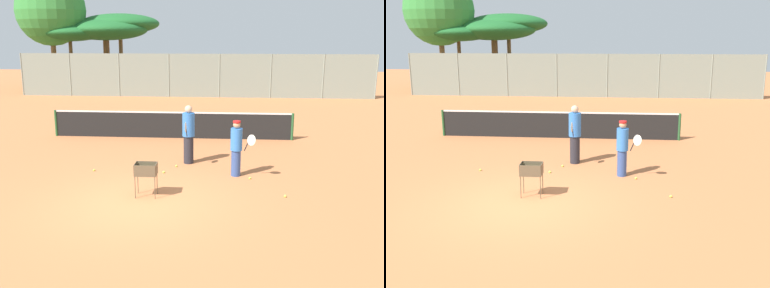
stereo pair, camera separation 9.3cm
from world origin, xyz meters
TOP-DOWN VIEW (x-y plane):
  - ground_plane at (0.00, 0.00)m, footprint 80.00×80.00m
  - tennis_net at (0.00, 7.22)m, footprint 9.63×0.10m
  - back_fence at (-0.00, 19.00)m, footprint 23.18×0.08m
  - tree_0 at (-10.48, 22.13)m, footprint 4.96×4.96m
  - tree_1 at (-9.40, 22.69)m, footprint 5.14×5.14m
  - tree_2 at (-6.12, 24.74)m, footprint 6.05×6.05m
  - tree_3 at (-6.99, 23.74)m, footprint 6.33×6.33m
  - player_white_outfit at (2.49, 2.49)m, footprint 0.75×0.63m
  - player_red_cap at (0.98, 3.71)m, footprint 0.39×0.96m
  - ball_cart at (0.14, 0.60)m, footprint 0.56×0.41m
  - tennis_ball_0 at (0.63, 3.24)m, footprint 0.07×0.07m
  - tennis_ball_1 at (2.90, 2.20)m, footprint 0.07×0.07m
  - tennis_ball_2 at (3.74, 0.79)m, footprint 0.07×0.07m
  - tennis_ball_3 at (-1.84, 2.61)m, footprint 0.07×0.07m
  - tennis_ball_4 at (0.32, 2.58)m, footprint 0.07×0.07m
  - tennis_ball_5 at (2.45, 3.29)m, footprint 0.07×0.07m
  - parked_car at (-6.10, 23.79)m, footprint 4.20×1.70m

SIDE VIEW (x-z plane):
  - ground_plane at x=0.00m, z-range 0.00..0.00m
  - tennis_ball_0 at x=0.63m, z-range 0.00..0.07m
  - tennis_ball_1 at x=2.90m, z-range 0.00..0.07m
  - tennis_ball_2 at x=3.74m, z-range 0.00..0.07m
  - tennis_ball_3 at x=-1.84m, z-range 0.00..0.07m
  - tennis_ball_4 at x=0.32m, z-range 0.00..0.07m
  - tennis_ball_5 at x=2.45m, z-range 0.00..0.07m
  - tennis_net at x=0.00m, z-range 0.02..1.09m
  - ball_cart at x=0.14m, z-range 0.22..1.10m
  - parked_car at x=-6.10m, z-range -0.14..1.46m
  - player_white_outfit at x=2.49m, z-range 0.03..1.69m
  - player_red_cap at x=0.98m, z-range 0.03..1.92m
  - back_fence at x=0.00m, z-range 0.00..2.80m
  - tree_1 at x=-9.40m, z-range 1.73..6.50m
  - tree_3 at x=-6.99m, z-range 1.75..6.88m
  - tree_2 at x=-6.12m, z-range 1.99..7.53m
  - tree_0 at x=-10.48m, z-range 1.57..9.70m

